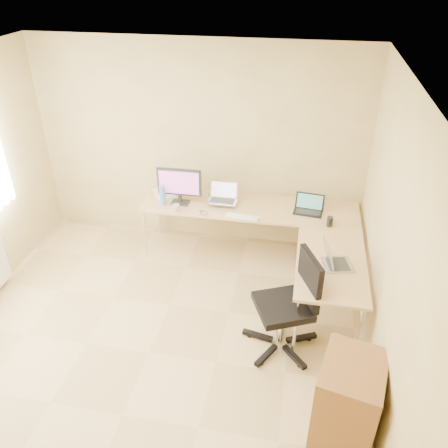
% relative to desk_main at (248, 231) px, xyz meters
% --- Properties ---
extents(floor, '(4.50, 4.50, 0.00)m').
position_rel_desk_main_xyz_m(floor, '(-0.72, -1.85, -0.36)').
color(floor, tan).
rests_on(floor, ground).
extents(ceiling, '(4.50, 4.50, 0.00)m').
position_rel_desk_main_xyz_m(ceiling, '(-0.72, -1.85, 2.24)').
color(ceiling, white).
rests_on(ceiling, ground).
extents(wall_back, '(4.50, 0.00, 4.50)m').
position_rel_desk_main_xyz_m(wall_back, '(-0.72, 0.40, 0.93)').
color(wall_back, '#D0C281').
rests_on(wall_back, ground).
extents(wall_right, '(0.00, 4.50, 4.50)m').
position_rel_desk_main_xyz_m(wall_right, '(1.38, -1.85, 0.93)').
color(wall_right, '#D0C281').
rests_on(wall_right, ground).
extents(desk_main, '(2.65, 0.70, 0.73)m').
position_rel_desk_main_xyz_m(desk_main, '(0.00, 0.00, 0.00)').
color(desk_main, tan).
rests_on(desk_main, ground).
extents(desk_return, '(0.70, 1.30, 0.73)m').
position_rel_desk_main_xyz_m(desk_return, '(0.98, -1.00, 0.00)').
color(desk_return, tan).
rests_on(desk_return, ground).
extents(monitor, '(0.55, 0.18, 0.47)m').
position_rel_desk_main_xyz_m(monitor, '(-0.85, -0.09, 0.60)').
color(monitor, '#252525').
rests_on(monitor, desk_main).
extents(book_stack, '(0.28, 0.31, 0.04)m').
position_rel_desk_main_xyz_m(book_stack, '(-0.41, 0.08, 0.39)').
color(book_stack, '#0C553E').
rests_on(book_stack, desk_main).
extents(laptop_center, '(0.36, 0.28, 0.23)m').
position_rel_desk_main_xyz_m(laptop_center, '(-0.33, -0.03, 0.52)').
color(laptop_center, silver).
rests_on(laptop_center, desk_main).
extents(laptop_black, '(0.37, 0.29, 0.21)m').
position_rel_desk_main_xyz_m(laptop_black, '(0.71, -0.03, 0.47)').
color(laptop_black, black).
rests_on(laptop_black, desk_main).
extents(keyboard, '(0.39, 0.14, 0.02)m').
position_rel_desk_main_xyz_m(keyboard, '(-0.05, -0.30, 0.37)').
color(keyboard, white).
rests_on(keyboard, desk_main).
extents(mouse, '(0.12, 0.10, 0.04)m').
position_rel_desk_main_xyz_m(mouse, '(0.13, -0.30, 0.38)').
color(mouse, silver).
rests_on(mouse, desk_main).
extents(mug, '(0.10, 0.10, 0.09)m').
position_rel_desk_main_xyz_m(mug, '(-0.85, -0.30, 0.41)').
color(mug, silver).
rests_on(mug, desk_main).
extents(cd_stack, '(0.15, 0.15, 0.03)m').
position_rel_desk_main_xyz_m(cd_stack, '(-0.51, -0.30, 0.38)').
color(cd_stack, white).
rests_on(cd_stack, desk_main).
extents(water_bottle, '(0.09, 0.09, 0.25)m').
position_rel_desk_main_xyz_m(water_bottle, '(-1.05, -0.17, 0.49)').
color(water_bottle, '#5785D0').
rests_on(water_bottle, desk_main).
extents(papers, '(0.38, 0.42, 0.01)m').
position_rel_desk_main_xyz_m(papers, '(-1.13, 0.12, 0.37)').
color(papers, white).
rests_on(papers, desk_main).
extents(white_box, '(0.24, 0.21, 0.07)m').
position_rel_desk_main_xyz_m(white_box, '(-1.10, 0.20, 0.40)').
color(white_box, silver).
rests_on(white_box, desk_main).
extents(desk_fan, '(0.25, 0.25, 0.26)m').
position_rel_desk_main_xyz_m(desk_fan, '(-0.86, 0.20, 0.49)').
color(desk_fan, silver).
rests_on(desk_fan, desk_main).
extents(black_cup, '(0.09, 0.09, 0.12)m').
position_rel_desk_main_xyz_m(black_cup, '(0.96, -0.30, 0.42)').
color(black_cup, black).
rests_on(black_cup, desk_main).
extents(laptop_return, '(0.40, 0.35, 0.23)m').
position_rel_desk_main_xyz_m(laptop_return, '(1.03, -1.05, 0.48)').
color(laptop_return, '#A4A6BE').
rests_on(laptop_return, desk_return).
extents(office_chair, '(0.84, 0.84, 1.06)m').
position_rel_desk_main_xyz_m(office_chair, '(0.54, -1.51, 0.14)').
color(office_chair, black).
rests_on(office_chair, ground).
extents(cabinet, '(0.58, 0.66, 0.80)m').
position_rel_desk_main_xyz_m(cabinet, '(1.13, -2.36, -0.01)').
color(cabinet, olive).
rests_on(cabinet, ground).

